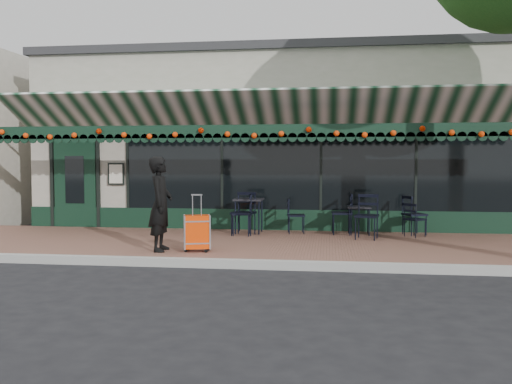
# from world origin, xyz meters

# --- Properties ---
(ground) EXTENTS (80.00, 80.00, 0.00)m
(ground) POSITION_xyz_m (0.00, 0.00, 0.00)
(ground) COLOR black
(ground) RESTS_ON ground
(sidewalk) EXTENTS (18.00, 4.00, 0.15)m
(sidewalk) POSITION_xyz_m (0.00, 2.00, 0.07)
(sidewalk) COLOR brown
(sidewalk) RESTS_ON ground
(curb) EXTENTS (18.00, 0.16, 0.15)m
(curb) POSITION_xyz_m (0.00, -0.08, 0.07)
(curb) COLOR #9E9E99
(curb) RESTS_ON ground
(restaurant_building) EXTENTS (12.00, 9.60, 4.50)m
(restaurant_building) POSITION_xyz_m (0.00, 7.84, 2.27)
(restaurant_building) COLOR gray
(restaurant_building) RESTS_ON ground
(woman) EXTENTS (0.46, 0.66, 1.75)m
(woman) POSITION_xyz_m (-1.49, 0.62, 1.02)
(woman) COLOR black
(woman) RESTS_ON sidewalk
(suitcase) EXTENTS (0.51, 0.38, 1.05)m
(suitcase) POSITION_xyz_m (-0.81, 0.64, 0.50)
(suitcase) COLOR #E63A07
(suitcase) RESTS_ON sidewalk
(cafe_table_a) EXTENTS (0.52, 0.52, 0.64)m
(cafe_table_a) POSITION_xyz_m (2.27, 3.42, 0.73)
(cafe_table_a) COLOR black
(cafe_table_a) RESTS_ON sidewalk
(cafe_table_b) EXTENTS (0.65, 0.65, 0.80)m
(cafe_table_b) POSITION_xyz_m (-0.25, 3.36, 0.87)
(cafe_table_b) COLOR black
(cafe_table_b) RESTS_ON sidewalk
(chair_a_left) EXTENTS (0.49, 0.49, 0.95)m
(chair_a_left) POSITION_xyz_m (1.89, 3.40, 0.63)
(chair_a_left) COLOR black
(chair_a_left) RESTS_ON sidewalk
(chair_a_right) EXTENTS (0.59, 0.59, 0.90)m
(chair_a_right) POSITION_xyz_m (3.52, 3.54, 0.60)
(chair_a_right) COLOR black
(chair_a_right) RESTS_ON sidewalk
(chair_a_front) EXTENTS (0.58, 0.58, 0.97)m
(chair_a_front) POSITION_xyz_m (2.39, 2.68, 0.64)
(chair_a_front) COLOR black
(chair_a_front) RESTS_ON sidewalk
(chair_a_extra) EXTENTS (0.53, 0.53, 0.76)m
(chair_a_extra) POSITION_xyz_m (3.48, 3.20, 0.53)
(chair_a_extra) COLOR black
(chair_a_extra) RESTS_ON sidewalk
(chair_b_left) EXTENTS (0.56, 0.56, 0.95)m
(chair_b_left) POSITION_xyz_m (-0.36, 2.99, 0.62)
(chair_b_left) COLOR black
(chair_b_left) RESTS_ON sidewalk
(chair_b_right) EXTENTS (0.46, 0.46, 0.82)m
(chair_b_right) POSITION_xyz_m (0.84, 3.42, 0.56)
(chair_b_right) COLOR black
(chair_b_right) RESTS_ON sidewalk
(chair_b_front) EXTENTS (0.59, 0.59, 0.99)m
(chair_b_front) POSITION_xyz_m (-0.31, 2.95, 0.64)
(chair_b_front) COLOR black
(chair_b_front) RESTS_ON sidewalk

